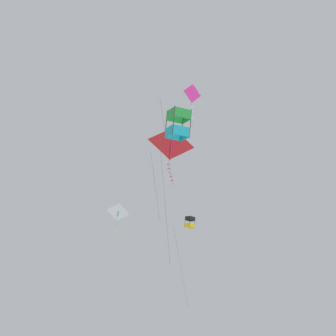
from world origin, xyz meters
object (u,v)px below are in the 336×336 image
at_px(kite_delta_near_right, 171,144).
at_px(kite_box_low_drifter, 190,223).
at_px(kite_box_mid_left, 178,124).
at_px(kite_diamond_highest, 192,95).
at_px(kite_delta_far_centre, 118,212).

relative_size(kite_delta_near_right, kite_box_low_drifter, 0.65).
bearing_deg(kite_box_low_drifter, kite_delta_near_right, -141.08).
distance_m(kite_box_low_drifter, kite_box_mid_left, 24.21).
bearing_deg(kite_box_low_drifter, kite_box_mid_left, -139.06).
bearing_deg(kite_diamond_highest, kite_box_low_drifter, 51.85).
relative_size(kite_delta_far_centre, kite_box_mid_left, 0.34).
bearing_deg(kite_delta_far_centre, kite_box_mid_left, -114.35).
relative_size(kite_delta_near_right, kite_delta_far_centre, 1.81).
xyz_separation_m(kite_delta_near_right, kite_box_mid_left, (-2.76, 2.80, -0.41)).
relative_size(kite_diamond_highest, kite_box_mid_left, 0.81).
xyz_separation_m(kite_diamond_highest, kite_box_low_drifter, (10.94, -14.62, -5.41)).
height_order(kite_delta_near_right, kite_box_mid_left, kite_delta_near_right).
distance_m(kite_delta_far_centre, kite_box_mid_left, 22.32).
height_order(kite_diamond_highest, kite_delta_far_centre, kite_diamond_highest).
distance_m(kite_delta_near_right, kite_diamond_highest, 5.97).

